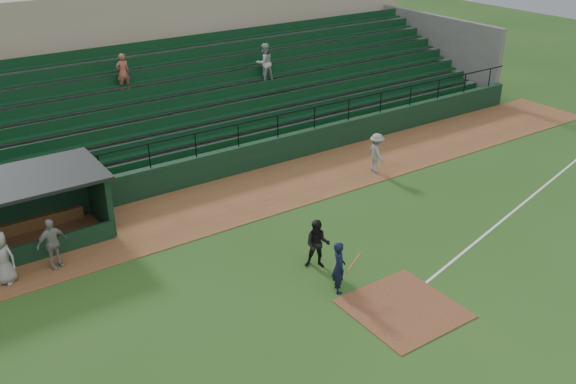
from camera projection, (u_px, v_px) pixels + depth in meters
ground at (380, 292)px, 19.05m from camera, size 90.00×90.00×0.00m
warning_track at (246, 196)px, 24.99m from camera, size 40.00×4.00×0.03m
home_plate_dirt at (403, 308)px, 18.30m from camera, size 3.00×3.00×0.03m
foul_line at (516, 209)px, 23.99m from camera, size 17.49×4.44×0.01m
stadium_structure at (155, 90)px, 30.29m from camera, size 38.00×13.08×6.40m
batter_at_plate at (339, 267)px, 18.78m from camera, size 1.11×0.73×1.69m
umpire at (318, 244)px, 20.00m from camera, size 1.03×1.01×1.68m
runner at (376, 153)px, 26.79m from camera, size 0.88×1.23×1.72m
dugout_player_a at (52, 244)px, 19.93m from camera, size 1.08×0.65×1.73m
dugout_player_b at (2, 258)px, 19.13m from camera, size 1.03×0.98×1.77m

